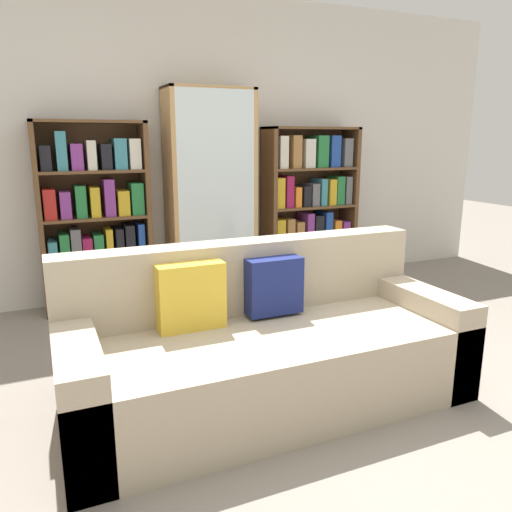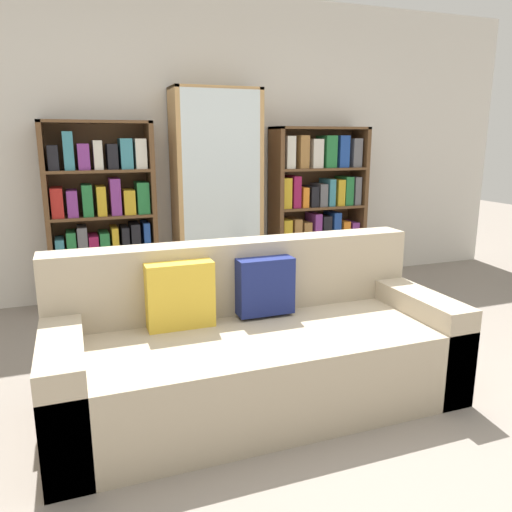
% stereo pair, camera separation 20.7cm
% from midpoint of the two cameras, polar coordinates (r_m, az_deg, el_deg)
% --- Properties ---
extents(ground_plane, '(16.00, 16.00, 0.00)m').
position_cam_midpoint_polar(ground_plane, '(2.67, 11.29, -19.42)').
color(ground_plane, gray).
extents(wall_back, '(6.81, 0.06, 2.70)m').
position_cam_midpoint_polar(wall_back, '(4.75, -5.49, 12.25)').
color(wall_back, beige).
rests_on(wall_back, ground).
extents(couch, '(2.17, 0.89, 0.86)m').
position_cam_midpoint_polar(couch, '(2.80, 1.99, -10.64)').
color(couch, tan).
rests_on(couch, ground).
extents(bookshelf_left, '(0.89, 0.32, 1.58)m').
position_cam_midpoint_polar(bookshelf_left, '(4.44, -15.84, 3.93)').
color(bookshelf_left, brown).
rests_on(bookshelf_left, ground).
extents(display_cabinet, '(0.78, 0.36, 1.87)m').
position_cam_midpoint_polar(display_cabinet, '(4.59, -3.22, 6.87)').
color(display_cabinet, tan).
rests_on(display_cabinet, ground).
extents(bookshelf_right, '(0.95, 0.32, 1.54)m').
position_cam_midpoint_polar(bookshelf_right, '(5.03, 8.20, 5.45)').
color(bookshelf_right, brown).
rests_on(bookshelf_right, ground).
extents(wine_bottle, '(0.08, 0.08, 0.41)m').
position_cam_midpoint_polar(wine_bottle, '(4.53, 4.11, -2.97)').
color(wine_bottle, '#192333').
rests_on(wine_bottle, ground).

